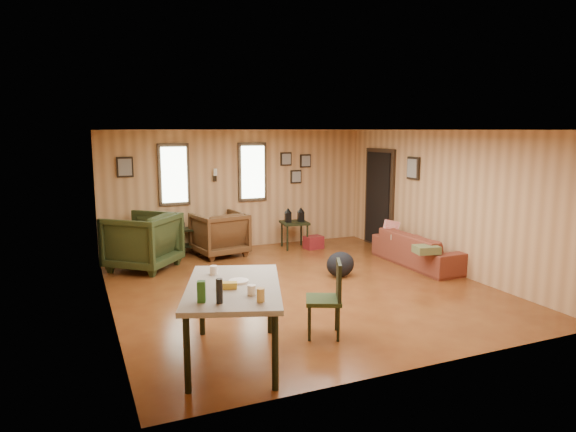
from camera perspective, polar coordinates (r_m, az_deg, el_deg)
name	(u,v)px	position (r m, az deg, el deg)	size (l,w,h in m)	color
room	(301,207)	(8.07, 1.46, 1.03)	(5.54, 6.04, 2.44)	brown
sofa	(421,244)	(9.51, 14.53, -2.98)	(1.99, 0.58, 0.78)	brown
recliner_brown	(219,232)	(9.96, -7.63, -1.74)	(0.91, 0.85, 0.93)	#4B2E16
recliner_green	(142,239)	(9.26, -15.89, -2.43)	(1.05, 0.98, 1.08)	#283217
end_table	(189,236)	(10.27, -10.98, -2.17)	(0.59, 0.56, 0.62)	black
side_table	(294,221)	(10.48, 0.72, -0.51)	(0.59, 0.59, 0.84)	black
cooler	(313,242)	(10.52, 2.85, -2.94)	(0.40, 0.31, 0.26)	maroon
backpack	(340,264)	(8.56, 5.84, -5.36)	(0.57, 0.48, 0.42)	black
sofa_pillows	(409,240)	(9.23, 13.29, -2.62)	(0.67, 1.68, 0.34)	brown
dining_table	(233,292)	(5.40, -6.12, -8.41)	(1.42, 1.82, 1.04)	gray
dining_chair	(330,294)	(6.07, 4.64, -8.69)	(0.54, 0.54, 0.90)	#283217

